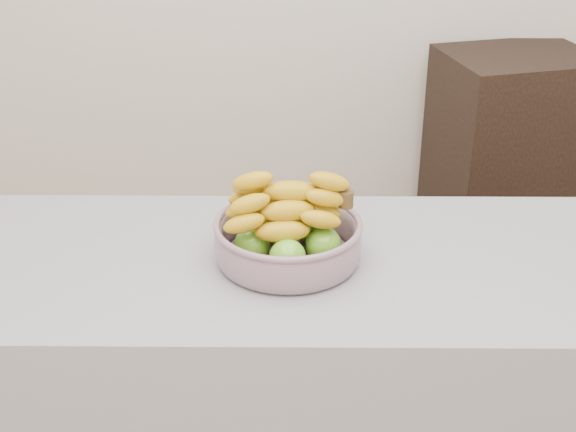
{
  "coord_description": "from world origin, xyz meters",
  "views": [
    {
      "loc": [
        -0.09,
        -1.02,
        1.73
      ],
      "look_at": [
        -0.1,
        0.4,
        1.0
      ],
      "focal_mm": 50.0,
      "sensor_mm": 36.0,
      "label": 1
    }
  ],
  "objects": [
    {
      "name": "counter",
      "position": [
        0.0,
        0.4,
        0.45
      ],
      "size": [
        2.0,
        0.6,
        0.9
      ],
      "primitive_type": "cube",
      "color": "gray",
      "rests_on": "ground"
    },
    {
      "name": "cabinet",
      "position": [
        0.72,
        1.78,
        0.47
      ],
      "size": [
        0.61,
        0.54,
        0.94
      ],
      "primitive_type": "cube",
      "rotation": [
        0.0,
        0.0,
        0.26
      ],
      "color": "black",
      "rests_on": "ground"
    },
    {
      "name": "fruit_bowl",
      "position": [
        -0.1,
        0.4,
        0.96
      ],
      "size": [
        0.3,
        0.3,
        0.18
      ],
      "rotation": [
        0.0,
        0.0,
        -0.01
      ],
      "color": "#8892A3",
      "rests_on": "counter"
    }
  ]
}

